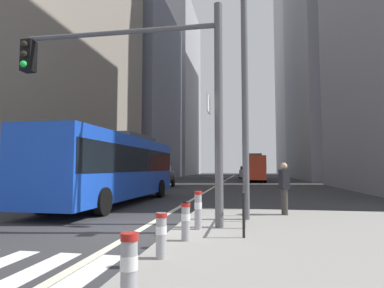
{
  "coord_description": "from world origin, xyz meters",
  "views": [
    {
      "loc": [
        2.88,
        -8.39,
        1.68
      ],
      "look_at": [
        -3.49,
        29.15,
        4.52
      ],
      "focal_mm": 30.14,
      "sensor_mm": 36.0,
      "label": 1
    }
  ],
  "objects_px": {
    "city_bus_red_receding": "(254,167)",
    "street_lamp_post": "(244,52)",
    "bollard_left": "(161,233)",
    "bollard_right": "(186,219)",
    "car_oncoming_mid": "(159,176)",
    "pedestrian_waiting": "(284,186)",
    "bollard_front": "(129,268)",
    "city_bus_blue_oncoming": "(115,165)",
    "sedan_white_oncoming": "(1,184)",
    "traffic_signal_gantry": "(147,81)",
    "car_receding_near": "(245,172)",
    "bollard_back": "(198,208)"
  },
  "relations": [
    {
      "from": "city_bus_red_receding",
      "to": "street_lamp_post",
      "type": "distance_m",
      "value": 32.42
    },
    {
      "from": "bollard_left",
      "to": "bollard_right",
      "type": "distance_m",
      "value": 1.39
    },
    {
      "from": "car_oncoming_mid",
      "to": "pedestrian_waiting",
      "type": "relative_size",
      "value": 2.65
    },
    {
      "from": "pedestrian_waiting",
      "to": "bollard_front",
      "type": "bearing_deg",
      "value": -107.85
    },
    {
      "from": "bollard_right",
      "to": "city_bus_blue_oncoming",
      "type": "bearing_deg",
      "value": 122.53
    },
    {
      "from": "sedan_white_oncoming",
      "to": "bollard_left",
      "type": "xyz_separation_m",
      "value": [
        9.22,
        -7.22,
        -0.41
      ]
    },
    {
      "from": "pedestrian_waiting",
      "to": "traffic_signal_gantry",
      "type": "bearing_deg",
      "value": -146.04
    },
    {
      "from": "city_bus_blue_oncoming",
      "to": "car_receding_near",
      "type": "height_order",
      "value": "city_bus_blue_oncoming"
    },
    {
      "from": "car_receding_near",
      "to": "traffic_signal_gantry",
      "type": "relative_size",
      "value": 0.74
    },
    {
      "from": "sedan_white_oncoming",
      "to": "city_bus_red_receding",
      "type": "height_order",
      "value": "city_bus_red_receding"
    },
    {
      "from": "sedan_white_oncoming",
      "to": "traffic_signal_gantry",
      "type": "distance_m",
      "value": 9.53
    },
    {
      "from": "sedan_white_oncoming",
      "to": "car_oncoming_mid",
      "type": "distance_m",
      "value": 14.91
    },
    {
      "from": "city_bus_red_receding",
      "to": "car_oncoming_mid",
      "type": "xyz_separation_m",
      "value": [
        -8.39,
        -14.91,
        -0.85
      ]
    },
    {
      "from": "sedan_white_oncoming",
      "to": "city_bus_red_receding",
      "type": "relative_size",
      "value": 0.37
    },
    {
      "from": "city_bus_blue_oncoming",
      "to": "bollard_right",
      "type": "xyz_separation_m",
      "value": [
        4.88,
        -7.64,
        -1.24
      ]
    },
    {
      "from": "traffic_signal_gantry",
      "to": "bollard_back",
      "type": "relative_size",
      "value": 6.34
    },
    {
      "from": "city_bus_red_receding",
      "to": "car_oncoming_mid",
      "type": "distance_m",
      "value": 17.13
    },
    {
      "from": "sedan_white_oncoming",
      "to": "bollard_front",
      "type": "bearing_deg",
      "value": -44.53
    },
    {
      "from": "city_bus_red_receding",
      "to": "bollard_right",
      "type": "bearing_deg",
      "value": -93.53
    },
    {
      "from": "city_bus_red_receding",
      "to": "bollard_right",
      "type": "relative_size",
      "value": 14.54
    },
    {
      "from": "city_bus_blue_oncoming",
      "to": "car_receding_near",
      "type": "bearing_deg",
      "value": 81.09
    },
    {
      "from": "city_bus_red_receding",
      "to": "traffic_signal_gantry",
      "type": "bearing_deg",
      "value": -96.08
    },
    {
      "from": "street_lamp_post",
      "to": "bollard_front",
      "type": "bearing_deg",
      "value": -100.75
    },
    {
      "from": "city_bus_red_receding",
      "to": "pedestrian_waiting",
      "type": "bearing_deg",
      "value": -89.4
    },
    {
      "from": "city_bus_blue_oncoming",
      "to": "sedan_white_oncoming",
      "type": "xyz_separation_m",
      "value": [
        -4.5,
        -1.81,
        -0.85
      ]
    },
    {
      "from": "street_lamp_post",
      "to": "bollard_back",
      "type": "bearing_deg",
      "value": -123.71
    },
    {
      "from": "city_bus_red_receding",
      "to": "street_lamp_post",
      "type": "xyz_separation_m",
      "value": [
        -0.92,
        -32.22,
        3.45
      ]
    },
    {
      "from": "bollard_back",
      "to": "pedestrian_waiting",
      "type": "bearing_deg",
      "value": 50.72
    },
    {
      "from": "traffic_signal_gantry",
      "to": "bollard_right",
      "type": "relative_size",
      "value": 7.58
    },
    {
      "from": "city_bus_blue_oncoming",
      "to": "traffic_signal_gantry",
      "type": "height_order",
      "value": "traffic_signal_gantry"
    },
    {
      "from": "sedan_white_oncoming",
      "to": "bollard_back",
      "type": "distance_m",
      "value": 10.48
    },
    {
      "from": "bollard_left",
      "to": "car_oncoming_mid",
      "type": "bearing_deg",
      "value": 105.5
    },
    {
      "from": "car_oncoming_mid",
      "to": "car_receding_near",
      "type": "height_order",
      "value": "same"
    },
    {
      "from": "sedan_white_oncoming",
      "to": "street_lamp_post",
      "type": "height_order",
      "value": "street_lamp_post"
    },
    {
      "from": "bollard_back",
      "to": "bollard_left",
      "type": "bearing_deg",
      "value": -94.93
    },
    {
      "from": "traffic_signal_gantry",
      "to": "bollard_front",
      "type": "bearing_deg",
      "value": -74.18
    },
    {
      "from": "sedan_white_oncoming",
      "to": "traffic_signal_gantry",
      "type": "height_order",
      "value": "traffic_signal_gantry"
    },
    {
      "from": "sedan_white_oncoming",
      "to": "car_oncoming_mid",
      "type": "relative_size",
      "value": 0.95
    },
    {
      "from": "city_bus_red_receding",
      "to": "pedestrian_waiting",
      "type": "distance_m",
      "value": 31.04
    },
    {
      "from": "street_lamp_post",
      "to": "pedestrian_waiting",
      "type": "bearing_deg",
      "value": 43.74
    },
    {
      "from": "car_oncoming_mid",
      "to": "street_lamp_post",
      "type": "distance_m",
      "value": 19.34
    },
    {
      "from": "bollard_back",
      "to": "car_oncoming_mid",
      "type": "bearing_deg",
      "value": 108.19
    },
    {
      "from": "car_oncoming_mid",
      "to": "pedestrian_waiting",
      "type": "distance_m",
      "value": 18.33
    },
    {
      "from": "city_bus_blue_oncoming",
      "to": "sedan_white_oncoming",
      "type": "relative_size",
      "value": 2.63
    },
    {
      "from": "city_bus_blue_oncoming",
      "to": "car_oncoming_mid",
      "type": "relative_size",
      "value": 2.5
    },
    {
      "from": "car_oncoming_mid",
      "to": "bollard_front",
      "type": "height_order",
      "value": "car_oncoming_mid"
    },
    {
      "from": "bollard_front",
      "to": "bollard_right",
      "type": "xyz_separation_m",
      "value": [
        -0.03,
        3.42,
        -0.02
      ]
    },
    {
      "from": "city_bus_red_receding",
      "to": "bollard_back",
      "type": "xyz_separation_m",
      "value": [
        -2.11,
        -34.01,
        -1.16
      ]
    },
    {
      "from": "bollard_front",
      "to": "pedestrian_waiting",
      "type": "bearing_deg",
      "value": 72.15
    },
    {
      "from": "sedan_white_oncoming",
      "to": "traffic_signal_gantry",
      "type": "xyz_separation_m",
      "value": [
        7.97,
        -4.19,
        3.11
      ]
    }
  ]
}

